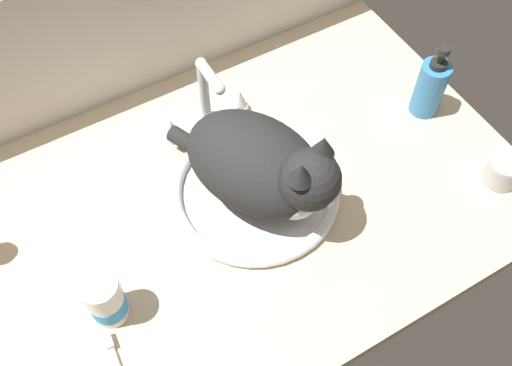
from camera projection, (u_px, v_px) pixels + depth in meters
countertop at (242, 204)px, 108.34cm from camera, size 103.42×68.39×3.00cm
backsplash_wall at (151, 27)px, 112.64cm from camera, size 103.42×2.40×33.41cm
sink_basin at (256, 192)px, 106.77cm from camera, size 31.46×31.46×2.32cm
faucet at (207, 104)px, 110.93cm from camera, size 18.22×10.01×17.88cm
cat at (266, 169)px, 98.50cm from camera, size 26.92×34.20×19.38cm
metal_jar at (503, 170)px, 107.12cm from camera, size 6.65×6.65×5.80cm
pill_bottle at (106, 300)px, 90.91cm from camera, size 6.08×6.08×10.83cm
soap_pump_bottle at (430, 87)px, 113.81cm from camera, size 5.77×5.77×16.88cm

